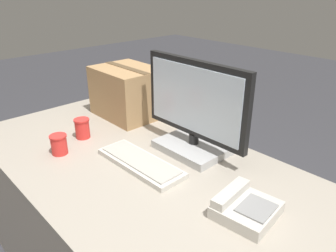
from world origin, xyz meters
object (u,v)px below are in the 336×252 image
paper_cup_left (82,128)px  cardboard_box (128,92)px  monitor (194,114)px  keyboard (140,162)px  desk_phone (245,208)px  paper_cup_right (59,144)px

paper_cup_left → cardboard_box: size_ratio=0.26×
cardboard_box → monitor: bearing=-4.6°
keyboard → cardboard_box: (-0.49, 0.30, 0.12)m
paper_cup_left → cardboard_box: (-0.09, 0.35, 0.09)m
desk_phone → keyboard: bearing=-179.9°
monitor → desk_phone: bearing=-25.9°
keyboard → desk_phone: bearing=5.7°
desk_phone → paper_cup_left: bearing=179.7°
keyboard → cardboard_box: size_ratio=1.14×
keyboard → desk_phone: size_ratio=1.99×
desk_phone → paper_cup_right: 0.85m
monitor → desk_phone: (0.42, -0.21, -0.15)m
monitor → desk_phone: size_ratio=2.60×
keyboard → monitor: bearing=76.4°
paper_cup_right → cardboard_box: (-0.16, 0.50, 0.09)m
monitor → keyboard: size_ratio=1.31×
cardboard_box → desk_phone: bearing=-14.4°
keyboard → cardboard_box: 0.59m
keyboard → paper_cup_left: (-0.40, -0.04, 0.04)m
keyboard → paper_cup_right: (-0.32, -0.20, 0.03)m
monitor → cardboard_box: bearing=175.4°
paper_cup_left → paper_cup_right: size_ratio=1.09×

